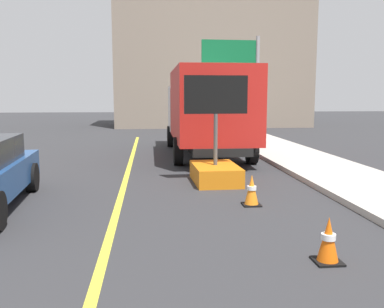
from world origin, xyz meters
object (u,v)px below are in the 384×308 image
object	(u,v)px
traffic_cone_mid_lane	(328,240)
arrow_board_trailer	(215,164)
box_truck	(207,109)
traffic_cone_far_lane	(252,190)
highway_guide_sign	(241,70)

from	to	relation	value
traffic_cone_mid_lane	arrow_board_trailer	bearing A→B (deg)	97.15
box_truck	traffic_cone_far_lane	world-z (taller)	box_truck
box_truck	traffic_cone_mid_lane	xyz separation A→B (m)	(0.23, -10.28, -1.42)
arrow_board_trailer	highway_guide_sign	xyz separation A→B (m)	(2.71, 9.48, 2.94)
highway_guide_sign	traffic_cone_far_lane	distance (m)	12.45
highway_guide_sign	traffic_cone_mid_lane	size ratio (longest dim) A/B	8.06
box_truck	traffic_cone_mid_lane	distance (m)	10.38
highway_guide_sign	traffic_cone_far_lane	bearing A→B (deg)	-101.21
highway_guide_sign	arrow_board_trailer	bearing A→B (deg)	-105.97
box_truck	highway_guide_sign	bearing A→B (deg)	63.39
arrow_board_trailer	box_truck	bearing A→B (deg)	84.89
highway_guide_sign	traffic_cone_mid_lane	bearing A→B (deg)	-97.86
arrow_board_trailer	traffic_cone_mid_lane	distance (m)	5.38
box_truck	traffic_cone_far_lane	xyz separation A→B (m)	(-0.07, -7.29, -1.42)
box_truck	highway_guide_sign	size ratio (longest dim) A/B	1.55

